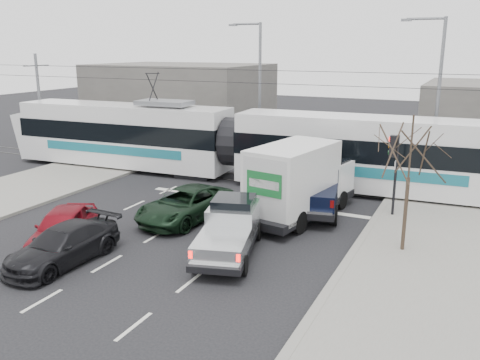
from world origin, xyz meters
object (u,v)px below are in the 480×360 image
at_px(tram, 233,143).
at_px(green_car, 186,204).
at_px(navy_pickup, 316,184).
at_px(box_truck, 299,181).
at_px(dark_car, 63,245).
at_px(silver_pickup, 231,227).
at_px(street_lamp_far, 257,82).
at_px(street_lamp_near, 435,91).
at_px(bare_tree, 410,153).
at_px(traffic_signal, 394,158).
at_px(red_car, 63,227).

relative_size(tram, green_car, 5.70).
relative_size(navy_pickup, green_car, 1.18).
distance_m(box_truck, green_car, 5.14).
bearing_deg(dark_car, silver_pickup, 38.11).
bearing_deg(dark_car, tram, 91.52).
bearing_deg(street_lamp_far, street_lamp_near, -9.87).
distance_m(street_lamp_near, green_car, 15.39).
relative_size(box_truck, green_car, 1.39).
bearing_deg(box_truck, green_car, -140.75).
distance_m(bare_tree, dark_car, 12.72).
bearing_deg(green_car, silver_pickup, -28.34).
xyz_separation_m(bare_tree, street_lamp_near, (-0.29, 11.50, 1.32)).
bearing_deg(street_lamp_far, traffic_signal, -41.72).
height_order(bare_tree, green_car, bare_tree).
distance_m(box_truck, red_car, 10.04).
distance_m(traffic_signal, street_lamp_near, 7.91).
distance_m(silver_pickup, red_car, 6.47).
height_order(tram, dark_car, tram).
xyz_separation_m(street_lamp_near, red_car, (-11.65, -16.30, -4.37)).
height_order(traffic_signal, street_lamp_near, street_lamp_near).
xyz_separation_m(bare_tree, red_car, (-11.93, -4.80, -3.05)).
bearing_deg(box_truck, navy_pickup, 89.21).
relative_size(box_truck, red_car, 1.63).
height_order(box_truck, navy_pickup, box_truck).
relative_size(silver_pickup, red_car, 1.27).
relative_size(street_lamp_far, silver_pickup, 1.63).
distance_m(silver_pickup, dark_car, 6.00).
height_order(tram, red_car, tram).
height_order(street_lamp_near, tram, street_lamp_near).
xyz_separation_m(street_lamp_far, red_car, (-0.15, -18.30, -4.37)).
bearing_deg(street_lamp_far, red_car, -90.47).
xyz_separation_m(street_lamp_near, navy_pickup, (-4.24, -7.69, -3.92)).
height_order(street_lamp_near, red_car, street_lamp_near).
distance_m(street_lamp_far, dark_car, 20.10).
bearing_deg(street_lamp_near, bare_tree, -88.58).
xyz_separation_m(navy_pickup, green_car, (-4.72, -4.03, -0.48)).
relative_size(tram, red_car, 6.69).
relative_size(bare_tree, red_car, 1.15).
relative_size(bare_tree, navy_pickup, 0.83).
relative_size(bare_tree, box_truck, 0.71).
bearing_deg(tram, box_truck, -44.34).
relative_size(street_lamp_near, tram, 0.31).
xyz_separation_m(bare_tree, traffic_signal, (-1.13, 4.00, -1.05)).
distance_m(bare_tree, red_car, 13.22).
bearing_deg(street_lamp_near, green_car, -127.40).
bearing_deg(box_truck, street_lamp_far, 131.91).
xyz_separation_m(bare_tree, box_truck, (-4.83, 2.23, -2.12)).
bearing_deg(tram, street_lamp_near, 19.55).
bearing_deg(box_truck, silver_pickup, -91.91).
xyz_separation_m(traffic_signal, street_lamp_far, (-10.66, 9.50, 2.37)).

